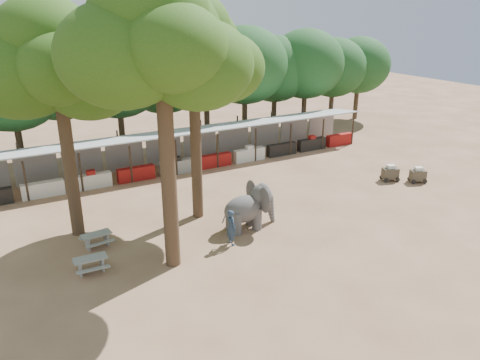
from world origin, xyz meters
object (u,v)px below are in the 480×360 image
yard_tree_left (52,63)px  cart_back (390,173)px  picnic_table_far (97,238)px  yard_tree_back (188,50)px  elephant (250,207)px  yard_tree_center (156,43)px  cart_front (418,175)px  picnic_table_near (91,263)px  handler (231,227)px

yard_tree_left → cart_back: 20.72m
picnic_table_far → cart_back: (18.48, -0.24, 0.08)m
yard_tree_back → elephant: yard_tree_back is taller
yard_tree_center → yard_tree_back: size_ratio=1.06×
elephant → cart_front: size_ratio=2.41×
cart_front → elephant: bearing=-154.1°
elephant → picnic_table_near: 7.98m
yard_tree_left → yard_tree_back: 6.09m
handler → cart_back: 13.20m
yard_tree_back → cart_back: (13.11, -1.25, -8.02)m
picnic_table_far → cart_front: (19.79, -1.31, 0.06)m
yard_tree_back → picnic_table_far: yard_tree_back is taller
handler → picnic_table_near: (-6.30, 0.71, -0.43)m
yard_tree_back → cart_front: bearing=-9.2°
yard_tree_left → handler: (6.18, -4.85, -7.33)m
elephant → cart_front: bearing=1.5°
yard_tree_back → picnic_table_far: 9.78m
picnic_table_far → cart_back: cart_back is taller
yard_tree_left → cart_back: size_ratio=8.83×
yard_tree_left → picnic_table_far: 8.05m
yard_tree_back → picnic_table_near: size_ratio=8.12×
cart_front → yard_tree_center: bearing=-150.5°
handler → cart_front: size_ratio=1.43×
elephant → picnic_table_far: bearing=166.0°
picnic_table_near → cart_front: bearing=4.7°
yard_tree_center → yard_tree_left: bearing=121.0°
cart_back → yard_tree_back: bearing=-165.7°
yard_tree_back → handler: bearing=-87.4°
picnic_table_far → cart_back: size_ratio=1.16×
yard_tree_left → elephant: (7.82, -3.75, -7.07)m
handler → cart_front: handler is taller
cart_back → yard_tree_center: bearing=-150.6°
elephant → handler: elephant is taller
yard_tree_center → yard_tree_back: 5.04m
picnic_table_far → cart_back: 18.49m
yard_tree_left → elephant: bearing=-25.6°
handler → cart_back: size_ratio=1.40×
yard_tree_back → yard_tree_center: bearing=-126.9°
yard_tree_center → cart_front: bearing=5.5°
picnic_table_far → picnic_table_near: bearing=-115.4°
handler → cart_back: bearing=-80.1°
yard_tree_back → picnic_table_near: bearing=-152.8°
handler → picnic_table_far: 6.25m
cart_front → cart_back: cart_back is taller
picnic_table_near → elephant: bearing=5.2°
picnic_table_near → yard_tree_left: bearing=90.7°
handler → cart_back: handler is taller
picnic_table_far → elephant: bearing=-19.7°
elephant → picnic_table_near: elephant is taller
cart_front → yard_tree_back: bearing=-165.2°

